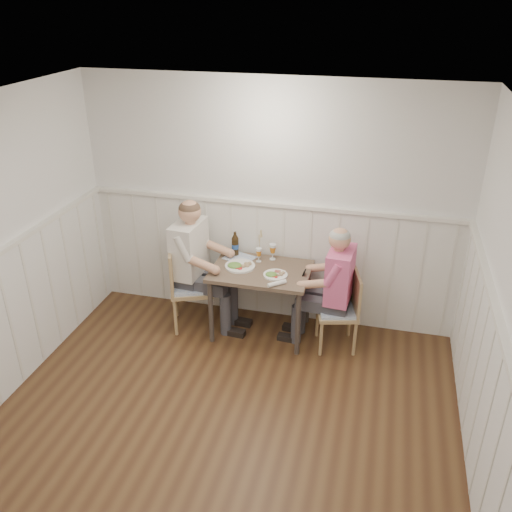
# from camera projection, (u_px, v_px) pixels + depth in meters

# --- Properties ---
(ground_plane) EXTENTS (4.50, 4.50, 0.00)m
(ground_plane) POSITION_uv_depth(u_px,v_px,m) (206.00, 460.00, 4.24)
(ground_plane) COLOR #442A18
(room_shell) EXTENTS (4.04, 4.54, 2.60)m
(room_shell) POSITION_uv_depth(u_px,v_px,m) (197.00, 293.00, 3.57)
(room_shell) COLOR white
(room_shell) RESTS_ON ground
(wainscot) EXTENTS (4.00, 4.49, 1.34)m
(wainscot) POSITION_uv_depth(u_px,v_px,m) (229.00, 338.00, 4.53)
(wainscot) COLOR white
(wainscot) RESTS_ON ground
(dining_table) EXTENTS (1.00, 0.70, 0.75)m
(dining_table) POSITION_uv_depth(u_px,v_px,m) (261.00, 278.00, 5.55)
(dining_table) COLOR brown
(dining_table) RESTS_ON ground
(chair_right) EXTENTS (0.48, 0.48, 0.83)m
(chair_right) POSITION_uv_depth(u_px,v_px,m) (342.00, 308.00, 5.41)
(chair_right) COLOR tan
(chair_right) RESTS_ON ground
(chair_left) EXTENTS (0.56, 0.56, 0.93)m
(chair_left) POSITION_uv_depth(u_px,v_px,m) (186.00, 284.00, 5.74)
(chair_left) COLOR tan
(chair_left) RESTS_ON ground
(man_in_pink) EXTENTS (0.63, 0.44, 1.33)m
(man_in_pink) POSITION_uv_depth(u_px,v_px,m) (334.00, 297.00, 5.40)
(man_in_pink) COLOR #3F3F47
(man_in_pink) RESTS_ON ground
(diner_cream) EXTENTS (0.70, 0.48, 1.45)m
(diner_cream) POSITION_uv_depth(u_px,v_px,m) (194.00, 273.00, 5.74)
(diner_cream) COLOR #3F3F47
(diner_cream) RESTS_ON ground
(plate_man) EXTENTS (0.24, 0.24, 0.06)m
(plate_man) POSITION_uv_depth(u_px,v_px,m) (275.00, 274.00, 5.38)
(plate_man) COLOR white
(plate_man) RESTS_ON dining_table
(plate_diner) EXTENTS (0.31, 0.31, 0.08)m
(plate_diner) POSITION_uv_depth(u_px,v_px,m) (238.00, 265.00, 5.54)
(plate_diner) COLOR white
(plate_diner) RESTS_ON dining_table
(beer_glass_a) EXTENTS (0.07, 0.07, 0.18)m
(beer_glass_a) POSITION_uv_depth(u_px,v_px,m) (273.00, 249.00, 5.66)
(beer_glass_a) COLOR silver
(beer_glass_a) RESTS_ON dining_table
(beer_glass_b) EXTENTS (0.06, 0.06, 0.15)m
(beer_glass_b) POSITION_uv_depth(u_px,v_px,m) (259.00, 253.00, 5.62)
(beer_glass_b) COLOR silver
(beer_glass_b) RESTS_ON dining_table
(beer_bottle) EXTENTS (0.08, 0.08, 0.27)m
(beer_bottle) POSITION_uv_depth(u_px,v_px,m) (235.00, 245.00, 5.76)
(beer_bottle) COLOR black
(beer_bottle) RESTS_ON dining_table
(rolled_napkin) EXTENTS (0.17, 0.16, 0.04)m
(rolled_napkin) POSITION_uv_depth(u_px,v_px,m) (277.00, 283.00, 5.21)
(rolled_napkin) COLOR white
(rolled_napkin) RESTS_ON dining_table
(grass_vase) EXTENTS (0.04, 0.04, 0.34)m
(grass_vase) POSITION_uv_depth(u_px,v_px,m) (259.00, 244.00, 5.69)
(grass_vase) COLOR silver
(grass_vase) RESTS_ON dining_table
(gingham_mat) EXTENTS (0.36, 0.32, 0.01)m
(gingham_mat) POSITION_uv_depth(u_px,v_px,m) (239.00, 258.00, 5.74)
(gingham_mat) COLOR #6684B8
(gingham_mat) RESTS_ON dining_table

